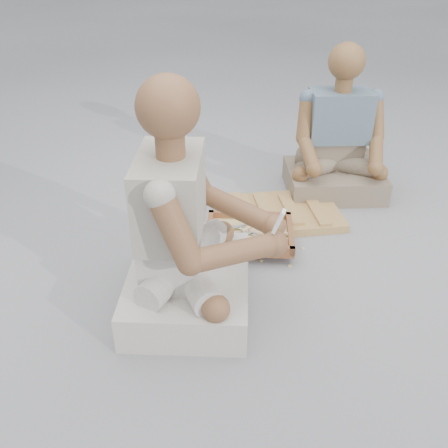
# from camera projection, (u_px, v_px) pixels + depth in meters

# --- Properties ---
(ground) EXTENTS (60.00, 60.00, 0.00)m
(ground) POSITION_uv_depth(u_px,v_px,m) (240.00, 292.00, 2.26)
(ground) COLOR gray
(ground) RESTS_ON ground
(carved_panel) EXTENTS (0.75, 0.58, 0.05)m
(carved_panel) POSITION_uv_depth(u_px,v_px,m) (278.00, 213.00, 2.82)
(carved_panel) COLOR #AA7D42
(carved_panel) RESTS_ON ground
(tool_tray) EXTENTS (0.45, 0.36, 0.06)m
(tool_tray) POSITION_uv_depth(u_px,v_px,m) (249.00, 234.00, 2.55)
(tool_tray) COLOR brown
(tool_tray) RESTS_ON carved_panel
(chisel_0) EXTENTS (0.21, 0.09, 0.02)m
(chisel_0) POSITION_uv_depth(u_px,v_px,m) (267.00, 230.00, 2.56)
(chisel_0) COLOR silver
(chisel_0) RESTS_ON tool_tray
(chisel_1) EXTENTS (0.20, 0.13, 0.02)m
(chisel_1) POSITION_uv_depth(u_px,v_px,m) (248.00, 232.00, 2.57)
(chisel_1) COLOR silver
(chisel_1) RESTS_ON tool_tray
(chisel_2) EXTENTS (0.09, 0.21, 0.02)m
(chisel_2) POSITION_uv_depth(u_px,v_px,m) (258.00, 234.00, 2.55)
(chisel_2) COLOR silver
(chisel_2) RESTS_ON tool_tray
(chisel_3) EXTENTS (0.22, 0.08, 0.02)m
(chisel_3) POSITION_uv_depth(u_px,v_px,m) (247.00, 240.00, 2.51)
(chisel_3) COLOR silver
(chisel_3) RESTS_ON tool_tray
(chisel_4) EXTENTS (0.22, 0.07, 0.02)m
(chisel_4) POSITION_uv_depth(u_px,v_px,m) (280.00, 238.00, 2.51)
(chisel_4) COLOR silver
(chisel_4) RESTS_ON tool_tray
(chisel_5) EXTENTS (0.19, 0.14, 0.02)m
(chisel_5) POSITION_uv_depth(u_px,v_px,m) (280.00, 231.00, 2.55)
(chisel_5) COLOR silver
(chisel_5) RESTS_ON tool_tray
(chisel_6) EXTENTS (0.20, 0.12, 0.02)m
(chisel_6) POSITION_uv_depth(u_px,v_px,m) (259.00, 221.00, 2.63)
(chisel_6) COLOR silver
(chisel_6) RESTS_ON tool_tray
(chisel_7) EXTENTS (0.18, 0.16, 0.02)m
(chisel_7) POSITION_uv_depth(u_px,v_px,m) (278.00, 247.00, 2.43)
(chisel_7) COLOR silver
(chisel_7) RESTS_ON tool_tray
(chisel_8) EXTENTS (0.16, 0.18, 0.02)m
(chisel_8) POSITION_uv_depth(u_px,v_px,m) (244.00, 230.00, 2.55)
(chisel_8) COLOR silver
(chisel_8) RESTS_ON tool_tray
(chisel_9) EXTENTS (0.21, 0.10, 0.02)m
(chisel_9) POSITION_uv_depth(u_px,v_px,m) (253.00, 231.00, 2.56)
(chisel_9) COLOR silver
(chisel_9) RESTS_ON tool_tray
(wood_chip_0) EXTENTS (0.02, 0.02, 0.00)m
(wood_chip_0) POSITION_uv_depth(u_px,v_px,m) (205.00, 250.00, 2.55)
(wood_chip_0) COLOR #D7C67F
(wood_chip_0) RESTS_ON ground
(wood_chip_1) EXTENTS (0.02, 0.02, 0.00)m
(wood_chip_1) POSITION_uv_depth(u_px,v_px,m) (296.00, 223.00, 2.77)
(wood_chip_1) COLOR #D7C67F
(wood_chip_1) RESTS_ON ground
(wood_chip_2) EXTENTS (0.02, 0.02, 0.00)m
(wood_chip_2) POSITION_uv_depth(u_px,v_px,m) (186.00, 231.00, 2.70)
(wood_chip_2) COLOR #D7C67F
(wood_chip_2) RESTS_ON ground
(wood_chip_3) EXTENTS (0.02, 0.02, 0.00)m
(wood_chip_3) POSITION_uv_depth(u_px,v_px,m) (197.00, 262.00, 2.45)
(wood_chip_3) COLOR #D7C67F
(wood_chip_3) RESTS_ON ground
(wood_chip_4) EXTENTS (0.02, 0.02, 0.00)m
(wood_chip_4) POSITION_uv_depth(u_px,v_px,m) (230.00, 208.00, 2.91)
(wood_chip_4) COLOR #D7C67F
(wood_chip_4) RESTS_ON ground
(wood_chip_5) EXTENTS (0.02, 0.02, 0.00)m
(wood_chip_5) POSITION_uv_depth(u_px,v_px,m) (240.00, 228.00, 2.72)
(wood_chip_5) COLOR #D7C67F
(wood_chip_5) RESTS_ON ground
(wood_chip_6) EXTENTS (0.02, 0.02, 0.00)m
(wood_chip_6) POSITION_uv_depth(u_px,v_px,m) (274.00, 215.00, 2.85)
(wood_chip_6) COLOR #D7C67F
(wood_chip_6) RESTS_ON ground
(wood_chip_7) EXTENTS (0.02, 0.02, 0.00)m
(wood_chip_7) POSITION_uv_depth(u_px,v_px,m) (204.00, 224.00, 2.77)
(wood_chip_7) COLOR #D7C67F
(wood_chip_7) RESTS_ON ground
(wood_chip_8) EXTENTS (0.02, 0.02, 0.00)m
(wood_chip_8) POSITION_uv_depth(u_px,v_px,m) (290.00, 212.00, 2.87)
(wood_chip_8) COLOR #D7C67F
(wood_chip_8) RESTS_ON ground
(wood_chip_9) EXTENTS (0.02, 0.02, 0.00)m
(wood_chip_9) POSITION_uv_depth(u_px,v_px,m) (267.00, 248.00, 2.56)
(wood_chip_9) COLOR #D7C67F
(wood_chip_9) RESTS_ON ground
(wood_chip_10) EXTENTS (0.02, 0.02, 0.00)m
(wood_chip_10) POSITION_uv_depth(u_px,v_px,m) (214.00, 241.00, 2.61)
(wood_chip_10) COLOR #D7C67F
(wood_chip_10) RESTS_ON ground
(wood_chip_11) EXTENTS (0.02, 0.02, 0.00)m
(wood_chip_11) POSITION_uv_depth(u_px,v_px,m) (284.00, 243.00, 2.60)
(wood_chip_11) COLOR #D7C67F
(wood_chip_11) RESTS_ON ground
(wood_chip_12) EXTENTS (0.02, 0.02, 0.00)m
(wood_chip_12) POSITION_uv_depth(u_px,v_px,m) (261.00, 260.00, 2.47)
(wood_chip_12) COLOR #D7C67F
(wood_chip_12) RESTS_ON ground
(wood_chip_13) EXTENTS (0.02, 0.02, 0.00)m
(wood_chip_13) POSITION_uv_depth(u_px,v_px,m) (185.00, 261.00, 2.46)
(wood_chip_13) COLOR #D7C67F
(wood_chip_13) RESTS_ON ground
(wood_chip_14) EXTENTS (0.02, 0.02, 0.00)m
(wood_chip_14) POSITION_uv_depth(u_px,v_px,m) (303.00, 248.00, 2.56)
(wood_chip_14) COLOR #D7C67F
(wood_chip_14) RESTS_ON ground
(wood_chip_15) EXTENTS (0.02, 0.02, 0.00)m
(wood_chip_15) POSITION_uv_depth(u_px,v_px,m) (290.00, 266.00, 2.43)
(wood_chip_15) COLOR #D7C67F
(wood_chip_15) RESTS_ON ground
(craftsman) EXTENTS (0.67, 0.65, 1.00)m
(craftsman) POSITION_uv_depth(u_px,v_px,m) (185.00, 237.00, 2.02)
(craftsman) COLOR beige
(craftsman) RESTS_ON ground
(companion) EXTENTS (0.61, 0.51, 0.88)m
(companion) POSITION_uv_depth(u_px,v_px,m) (337.00, 146.00, 2.96)
(companion) COLOR #806B5C
(companion) RESTS_ON ground
(mobile_phone) EXTENTS (0.05, 0.05, 0.10)m
(mobile_phone) POSITION_uv_depth(u_px,v_px,m) (279.00, 221.00, 1.89)
(mobile_phone) COLOR white
(mobile_phone) RESTS_ON craftsman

